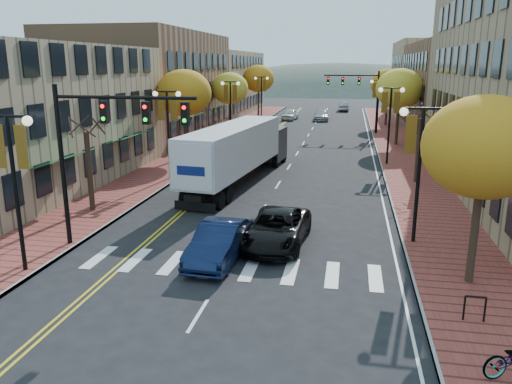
% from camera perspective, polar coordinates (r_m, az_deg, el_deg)
% --- Properties ---
extents(ground, '(200.00, 200.00, 0.00)m').
position_cam_1_polar(ground, '(18.23, -4.76, -10.96)').
color(ground, black).
rests_on(ground, ground).
extents(sidewalk_left, '(4.00, 85.00, 0.15)m').
position_cam_1_polar(sidewalk_left, '(50.78, -4.93, 5.69)').
color(sidewalk_left, brown).
rests_on(sidewalk_left, ground).
extents(sidewalk_right, '(4.00, 85.00, 0.15)m').
position_cam_1_polar(sidewalk_right, '(49.16, 15.82, 4.90)').
color(sidewalk_right, brown).
rests_on(sidewalk_right, ground).
extents(building_left_near, '(12.00, 22.00, 9.00)m').
position_cam_1_polar(building_left_near, '(36.11, -26.20, 7.77)').
color(building_left_near, '#9E8966').
rests_on(building_left_near, ground).
extents(building_left_mid, '(12.00, 24.00, 11.00)m').
position_cam_1_polar(building_left_mid, '(56.16, -12.14, 11.84)').
color(building_left_mid, brown).
rests_on(building_left_mid, ground).
extents(building_left_far, '(12.00, 26.00, 9.50)m').
position_cam_1_polar(building_left_far, '(79.84, -5.11, 12.26)').
color(building_left_far, '#9E8966').
rests_on(building_left_far, ground).
extents(building_right_mid, '(15.00, 24.00, 10.00)m').
position_cam_1_polar(building_right_mid, '(59.58, 24.66, 10.51)').
color(building_right_mid, brown).
rests_on(building_right_mid, ground).
extents(building_right_far, '(15.00, 20.00, 11.00)m').
position_cam_1_polar(building_right_far, '(81.09, 21.05, 11.94)').
color(building_right_far, '#9E8966').
rests_on(building_right_far, ground).
extents(tree_left_a, '(0.28, 0.28, 4.20)m').
position_cam_1_polar(tree_left_a, '(27.95, -18.49, 2.26)').
color(tree_left_a, '#382619').
rests_on(tree_left_a, sidewalk_left).
extents(tree_left_b, '(4.48, 4.48, 7.21)m').
position_cam_1_polar(tree_left_b, '(42.13, -8.22, 11.14)').
color(tree_left_b, '#382619').
rests_on(tree_left_b, sidewalk_left).
extents(tree_left_c, '(4.16, 4.16, 6.69)m').
position_cam_1_polar(tree_left_c, '(57.51, -3.01, 11.74)').
color(tree_left_c, '#382619').
rests_on(tree_left_c, sidewalk_left).
extents(tree_left_d, '(4.61, 4.61, 7.42)m').
position_cam_1_polar(tree_left_d, '(75.09, 0.28, 12.83)').
color(tree_left_d, '#382619').
rests_on(tree_left_d, sidewalk_left).
extents(tree_right_a, '(4.16, 4.16, 6.69)m').
position_cam_1_polar(tree_right_a, '(18.61, 24.62, 4.64)').
color(tree_right_a, '#382619').
rests_on(tree_right_a, sidewalk_right).
extents(tree_right_b, '(0.28, 0.28, 4.20)m').
position_cam_1_polar(tree_right_b, '(34.59, 18.04, 4.53)').
color(tree_right_b, '#382619').
rests_on(tree_right_b, sidewalk_right).
extents(tree_right_c, '(4.48, 4.48, 7.21)m').
position_cam_1_polar(tree_right_c, '(50.10, 16.10, 11.25)').
color(tree_right_c, '#382619').
rests_on(tree_right_c, sidewalk_right).
extents(tree_right_d, '(4.35, 4.35, 7.00)m').
position_cam_1_polar(tree_right_d, '(66.04, 14.86, 11.85)').
color(tree_right_d, '#382619').
rests_on(tree_right_d, sidewalk_right).
extents(lamp_left_a, '(1.96, 0.36, 6.05)m').
position_cam_1_polar(lamp_left_a, '(20.17, -26.08, 2.95)').
color(lamp_left_a, black).
rests_on(lamp_left_a, ground).
extents(lamp_left_b, '(1.96, 0.36, 6.05)m').
position_cam_1_polar(lamp_left_b, '(34.20, -10.05, 8.38)').
color(lamp_left_b, black).
rests_on(lamp_left_b, ground).
extents(lamp_left_c, '(1.96, 0.36, 6.05)m').
position_cam_1_polar(lamp_left_c, '(51.38, -2.94, 10.56)').
color(lamp_left_c, black).
rests_on(lamp_left_c, ground).
extents(lamp_left_d, '(1.96, 0.36, 6.05)m').
position_cam_1_polar(lamp_left_d, '(68.98, 0.62, 11.59)').
color(lamp_left_d, black).
rests_on(lamp_left_d, ground).
extents(lamp_right_a, '(1.96, 0.36, 6.05)m').
position_cam_1_polar(lamp_right_a, '(22.33, 18.31, 4.69)').
color(lamp_right_a, black).
rests_on(lamp_right_a, ground).
extents(lamp_right_b, '(1.96, 0.36, 6.05)m').
position_cam_1_polar(lamp_right_b, '(40.11, 15.09, 8.98)').
color(lamp_right_b, black).
rests_on(lamp_right_b, ground).
extents(lamp_right_c, '(1.96, 0.36, 6.05)m').
position_cam_1_polar(lamp_right_c, '(58.02, 13.83, 10.62)').
color(lamp_right_c, black).
rests_on(lamp_right_c, ground).
extents(traffic_mast_near, '(6.10, 0.35, 7.00)m').
position_cam_1_polar(traffic_mast_near, '(21.50, -17.18, 6.12)').
color(traffic_mast_near, black).
rests_on(traffic_mast_near, ground).
extents(traffic_mast_far, '(6.10, 0.34, 7.00)m').
position_cam_1_polar(traffic_mast_far, '(57.92, 11.83, 11.35)').
color(traffic_mast_far, black).
rests_on(traffic_mast_far, ground).
extents(semi_truck, '(4.37, 16.04, 3.96)m').
position_cam_1_polar(semi_truck, '(33.31, -1.86, 5.00)').
color(semi_truck, black).
rests_on(semi_truck, ground).
extents(navy_sedan, '(1.90, 4.81, 1.56)m').
position_cam_1_polar(navy_sedan, '(20.38, -4.23, -5.75)').
color(navy_sedan, '#0C1633').
rests_on(navy_sedan, ground).
extents(black_suv, '(2.81, 5.55, 1.51)m').
position_cam_1_polar(black_suv, '(22.07, 2.36, -4.19)').
color(black_suv, black).
rests_on(black_suv, ground).
extents(car_far_white, '(2.25, 4.58, 1.50)m').
position_cam_1_polar(car_far_white, '(71.68, 3.92, 8.83)').
color(car_far_white, silver).
rests_on(car_far_white, ground).
extents(car_far_silver, '(2.26, 5.13, 1.47)m').
position_cam_1_polar(car_far_silver, '(71.34, 7.48, 8.70)').
color(car_far_silver, '#A09FA6').
rests_on(car_far_silver, ground).
extents(car_far_oncoming, '(1.83, 4.60, 1.49)m').
position_cam_1_polar(car_far_oncoming, '(86.14, 9.97, 9.59)').
color(car_far_oncoming, '#97969D').
rests_on(car_far_oncoming, ground).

